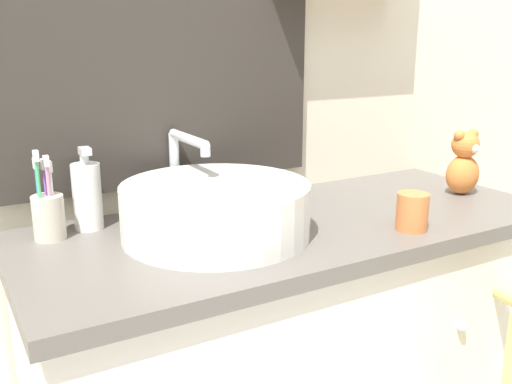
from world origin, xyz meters
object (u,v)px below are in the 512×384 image
Objects in this scene: teddy_bear at (464,164)px; drinking_cup at (412,212)px; sink_basin at (215,208)px; toothbrush_holder at (48,214)px; soap_dispenser at (87,195)px.

drinking_cup is (-0.34, -0.15, -0.04)m from teddy_bear.
sink_basin is at bearing 154.99° from drinking_cup.
sink_basin reaches higher than toothbrush_holder.
toothbrush_holder is 1.04× the size of soap_dispenser.
drinking_cup is (0.70, -0.33, -0.01)m from toothbrush_holder.
soap_dispenser is (0.09, 0.03, 0.02)m from toothbrush_holder.
soap_dispenser reaches higher than teddy_bear.
toothbrush_holder reaches higher than teddy_bear.
toothbrush_holder reaches higher than drinking_cup.
sink_basin is 2.33× the size of toothbrush_holder.
teddy_bear is (1.04, -0.18, 0.03)m from toothbrush_holder.
sink_basin is at bearing -39.02° from soap_dispenser.
teddy_bear is at bearing -9.88° from toothbrush_holder.
sink_basin reaches higher than teddy_bear.
soap_dispenser is 0.97m from teddy_bear.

